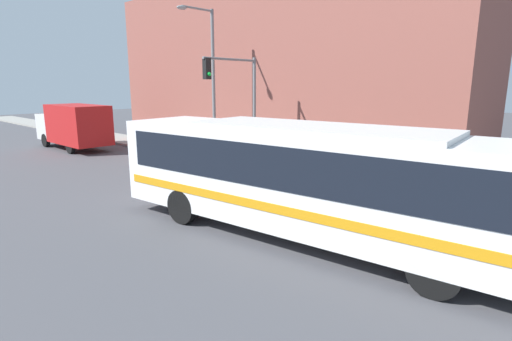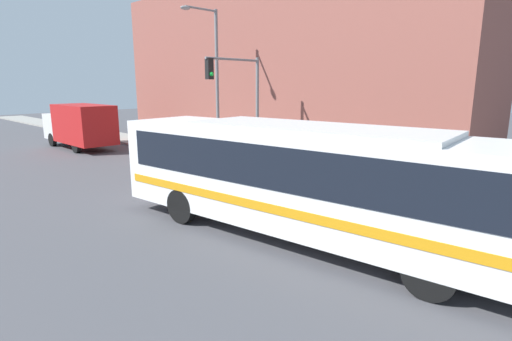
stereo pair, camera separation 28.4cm
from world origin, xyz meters
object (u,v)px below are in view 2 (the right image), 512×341
Objects in this scene: traffic_light_pole at (241,93)px; parking_meter at (267,152)px; fire_hydrant at (337,173)px; delivery_truck at (80,125)px; city_bus at (311,175)px; street_lamp at (213,73)px; pedestrian_near_corner at (310,152)px.

traffic_light_pole is 4.49× the size of parking_meter.
fire_hydrant is 0.63× the size of parking_meter.
delivery_truck is at bearing 103.90° from parking_meter.
street_lamp is (5.78, 10.83, 2.91)m from city_bus.
delivery_truck is 18.08m from fire_hydrant.
city_bus is 17.03× the size of fire_hydrant.
pedestrian_near_corner is (0.70, -6.02, -3.67)m from street_lamp.
delivery_truck is 5.76× the size of parking_meter.
parking_meter is (0.97, -0.80, -2.83)m from traffic_light_pole.
traffic_light_pole reaches higher than fire_hydrant.
traffic_light_pole is (4.83, 7.70, 1.95)m from city_bus.
traffic_light_pole is at bearing -79.38° from delivery_truck.
city_bus is 6.93× the size of pedestrian_near_corner.
pedestrian_near_corner is (0.68, 1.93, 0.57)m from fire_hydrant.
fire_hydrant is (5.80, 2.88, -1.32)m from city_bus.
delivery_truck is 3.72× the size of pedestrian_near_corner.
traffic_light_pole reaches higher than pedestrian_near_corner.
parking_meter is at bearing -76.10° from delivery_truck.
traffic_light_pole is 0.67× the size of street_lamp.
traffic_light_pole is at bearing 140.43° from parking_meter.
street_lamp is (-0.02, 7.95, 4.23)m from fire_hydrant.
delivery_truck is 14.13m from parking_meter.
parking_meter is (3.39, -13.71, -0.62)m from delivery_truck.
delivery_truck is 0.86× the size of street_lamp.
city_bus reaches higher than fire_hydrant.
city_bus is 20.74m from delivery_truck.
city_bus is 9.06m from parking_meter.
delivery_truck reaches higher than fire_hydrant.
pedestrian_near_corner is at bearing -83.37° from street_lamp.
street_lamp is 7.09m from pedestrian_near_corner.
delivery_truck reaches higher than parking_meter.
parking_meter is (0.00, 4.02, 0.44)m from fire_hydrant.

